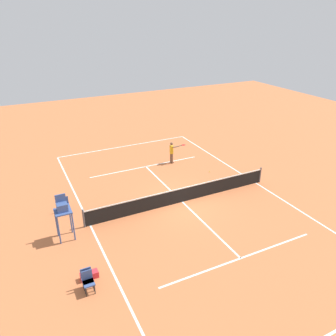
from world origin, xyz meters
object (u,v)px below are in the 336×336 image
player_serving (172,151)px  courtside_chair_mid (65,204)px  courtside_chair_near (87,278)px  equipment_bag (89,275)px  umpire_chair (63,211)px  courtside_chair_far (88,281)px  tennis_ball (209,172)px

player_serving → courtside_chair_mid: size_ratio=1.75×
courtside_chair_near → equipment_bag: (-0.19, -0.56, -0.38)m
player_serving → equipment_bag: (8.67, 9.29, -0.84)m
umpire_chair → courtside_chair_mid: size_ratio=2.54×
courtside_chair_near → courtside_chair_far: 0.16m
courtside_chair_near → courtside_chair_mid: bearing=-92.6°
tennis_ball → courtside_chair_near: courtside_chair_near is taller
umpire_chair → equipment_bag: (-0.33, 3.33, -1.46)m
player_serving → courtside_chair_far: (8.86, 10.01, -0.45)m
umpire_chair → equipment_bag: 3.65m
equipment_bag → courtside_chair_near: bearing=70.8°
courtside_chair_near → courtside_chair_mid: (-0.29, -6.28, 0.00)m
courtside_chair_far → tennis_ball: bearing=-145.1°
player_serving → courtside_chair_mid: 9.30m
tennis_ball → courtside_chair_far: bearing=34.9°
player_serving → courtside_chair_near: 13.26m
player_serving → courtside_chair_far: player_serving is taller
tennis_ball → umpire_chair: bearing=17.2°
courtside_chair_far → equipment_bag: courtside_chair_far is taller
courtside_chair_mid → tennis_ball: bearing=-175.0°
player_serving → umpire_chair: size_ratio=0.69×
courtside_chair_near → courtside_chair_mid: 6.29m
courtside_chair_near → equipment_bag: 0.71m
courtside_chair_mid → courtside_chair_far: 6.44m
tennis_ball → courtside_chair_far: size_ratio=0.07×
courtside_chair_mid → courtside_chair_near: bearing=87.4°
courtside_chair_near → courtside_chair_mid: same height
player_serving → courtside_chair_mid: (8.57, 3.58, -0.45)m
equipment_bag → umpire_chair: bearing=-84.3°
player_serving → tennis_ball: size_ratio=24.42×
tennis_ball → courtside_chair_near: (10.51, 7.18, 0.50)m
player_serving → umpire_chair: bearing=-63.7°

